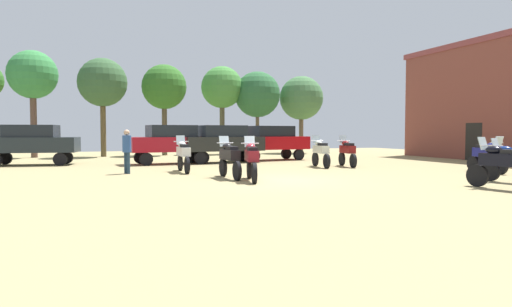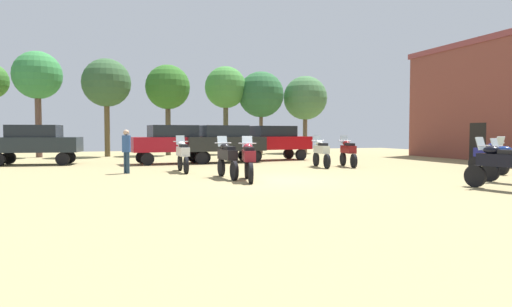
{
  "view_description": "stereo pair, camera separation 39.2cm",
  "coord_description": "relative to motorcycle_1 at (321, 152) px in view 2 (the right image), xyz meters",
  "views": [
    {
      "loc": [
        -5.65,
        -14.12,
        1.66
      ],
      "look_at": [
        1.11,
        4.79,
        0.7
      ],
      "focal_mm": 31.47,
      "sensor_mm": 36.0,
      "label": 1
    },
    {
      "loc": [
        -5.28,
        -14.25,
        1.66
      ],
      "look_at": [
        1.11,
        4.79,
        0.7
      ],
      "focal_mm": 31.47,
      "sensor_mm": 36.0,
      "label": 2
    }
  ],
  "objects": [
    {
      "name": "car_3",
      "position": [
        -0.26,
        5.65,
        0.44
      ],
      "size": [
        4.5,
        2.34,
        2.0
      ],
      "rotation": [
        0.0,
        0.0,
        1.7
      ],
      "color": "black",
      "rests_on": "ground"
    },
    {
      "name": "motorcycle_7",
      "position": [
        -5.46,
        -3.45,
        0.01
      ],
      "size": [
        0.62,
        2.28,
        1.5
      ],
      "rotation": [
        0.0,
        0.0,
        0.03
      ],
      "color": "black",
      "rests_on": "ground"
    },
    {
      "name": "motorcycle_3",
      "position": [
        -6.55,
        -0.44,
        0.01
      ],
      "size": [
        0.62,
        2.26,
        1.5
      ],
      "rotation": [
        0.0,
        0.0,
        -0.01
      ],
      "color": "black",
      "rests_on": "ground"
    },
    {
      "name": "motorcycle_2",
      "position": [
        -4.99,
        -4.5,
        0.01
      ],
      "size": [
        0.75,
        2.25,
        1.51
      ],
      "rotation": [
        0.0,
        0.0,
        -0.22
      ],
      "color": "black",
      "rests_on": "ground"
    },
    {
      "name": "motorcycle_5",
      "position": [
        2.75,
        -7.94,
        -0.02
      ],
      "size": [
        0.78,
        2.03,
        1.44
      ],
      "rotation": [
        0.0,
        0.0,
        0.27
      ],
      "color": "black",
      "rests_on": "ground"
    },
    {
      "name": "motorcycle_1",
      "position": [
        0.0,
        0.0,
        0.0
      ],
      "size": [
        0.64,
        2.18,
        1.49
      ],
      "rotation": [
        0.0,
        0.0,
        -0.13
      ],
      "color": "black",
      "rests_on": "ground"
    },
    {
      "name": "tree_1",
      "position": [
        1.71,
        13.45,
        3.75
      ],
      "size": [
        3.47,
        3.47,
        6.24
      ],
      "color": "brown",
      "rests_on": "ground"
    },
    {
      "name": "tree_9",
      "position": [
        -0.96,
        13.88,
        4.21
      ],
      "size": [
        3.12,
        3.12,
        6.56
      ],
      "color": "#4C4932",
      "rests_on": "ground"
    },
    {
      "name": "tree_7",
      "position": [
        -9.44,
        12.87,
        4.17
      ],
      "size": [
        3.21,
        3.21,
        6.55
      ],
      "color": "brown",
      "rests_on": "ground"
    },
    {
      "name": "car_2",
      "position": [
        -6.23,
        4.59,
        0.44
      ],
      "size": [
        4.47,
        2.25,
        2.0
      ],
      "rotation": [
        0.0,
        0.0,
        1.68
      ],
      "color": "black",
      "rests_on": "ground"
    },
    {
      "name": "motorcycle_6",
      "position": [
        1.34,
        -0.15,
        -0.01
      ],
      "size": [
        0.69,
        2.11,
        1.48
      ],
      "rotation": [
        0.0,
        0.0,
        -0.18
      ],
      "color": "black",
      "rests_on": "ground"
    },
    {
      "name": "car_4",
      "position": [
        -3.52,
        4.56,
        0.44
      ],
      "size": [
        4.44,
        2.18,
        2.0
      ],
      "rotation": [
        0.0,
        0.0,
        1.66
      ],
      "color": "black",
      "rests_on": "ground"
    },
    {
      "name": "car_1",
      "position": [
        -12.92,
        6.01,
        0.44
      ],
      "size": [
        4.51,
        2.39,
        2.0
      ],
      "rotation": [
        0.0,
        0.0,
        1.43
      ],
      "color": "black",
      "rests_on": "ground"
    },
    {
      "name": "ground_plane",
      "position": [
        -4.27,
        -4.61,
        -0.74
      ],
      "size": [
        44.0,
        52.0,
        0.02
      ],
      "color": "#98875A"
    },
    {
      "name": "tree_2",
      "position": [
        -5.33,
        13.32,
        4.05
      ],
      "size": [
        3.13,
        3.13,
        6.39
      ],
      "color": "brown",
      "rests_on": "ground"
    },
    {
      "name": "motorcycle_10",
      "position": [
        4.92,
        -4.91,
        -0.01
      ],
      "size": [
        0.62,
        2.1,
        1.48
      ],
      "rotation": [
        0.0,
        0.0,
        3.07
      ],
      "color": "black",
      "rests_on": "ground"
    },
    {
      "name": "motorcycle_8",
      "position": [
        1.06,
        -9.06,
        0.0
      ],
      "size": [
        0.76,
        2.19,
        1.5
      ],
      "rotation": [
        0.0,
        0.0,
        0.23
      ],
      "color": "black",
      "rests_on": "ground"
    },
    {
      "name": "tree_5",
      "position": [
        5.41,
        13.51,
        3.57
      ],
      "size": [
        3.44,
        3.44,
        6.05
      ],
      "color": "brown",
      "rests_on": "ground"
    },
    {
      "name": "person_2",
      "position": [
        -8.77,
        -0.4,
        0.29
      ],
      "size": [
        0.46,
        0.46,
        1.74
      ],
      "rotation": [
        0.0,
        0.0,
        2.06
      ],
      "color": "#203549",
      "rests_on": "ground"
    },
    {
      "name": "tree_6",
      "position": [
        -13.67,
        13.27,
        4.52
      ],
      "size": [
        3.08,
        3.08,
        6.86
      ],
      "color": "brown",
      "rests_on": "ground"
    }
  ]
}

